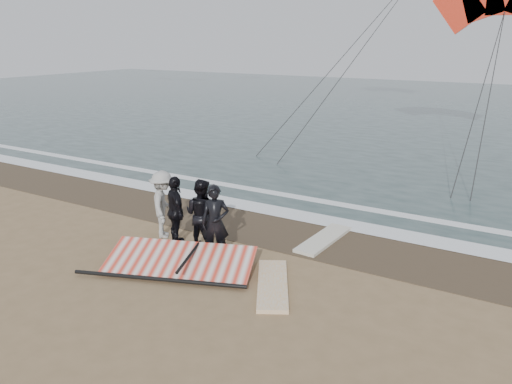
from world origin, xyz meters
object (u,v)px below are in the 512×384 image
(man_main, at_px, (215,222))
(sail_rig, at_px, (181,260))
(board_white, at_px, (273,285))
(board_cream, at_px, (324,239))

(man_main, bearing_deg, sail_rig, -140.98)
(man_main, xyz_separation_m, board_white, (2.00, -0.63, -0.93))
(man_main, bearing_deg, board_white, -44.82)
(board_cream, bearing_deg, sail_rig, -121.29)
(board_white, relative_size, board_cream, 1.02)
(board_white, bearing_deg, board_cream, 62.34)
(sail_rig, bearing_deg, board_cream, 54.91)
(man_main, height_order, board_cream, man_main)
(board_white, relative_size, sail_rig, 0.61)
(man_main, bearing_deg, board_cream, 23.79)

